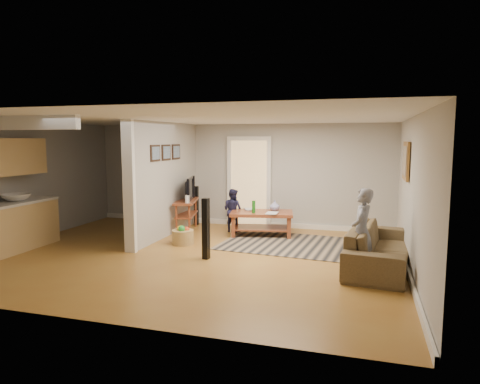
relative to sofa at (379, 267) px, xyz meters
name	(u,v)px	position (x,y,z in m)	size (l,w,h in m)	color
ground	(192,255)	(-3.30, -0.23, 0.00)	(7.50, 7.50, 0.00)	brown
room_shell	(149,174)	(-4.37, 0.20, 1.46)	(7.54, 6.02, 2.52)	#ABA9A4
area_rug	(290,244)	(-1.71, 1.12, 0.01)	(2.70, 1.98, 0.01)	black
sofa	(379,267)	(0.00, 0.00, 0.00)	(2.34, 0.91, 0.68)	#474323
coffee_table	(263,217)	(-2.44, 1.78, 0.42)	(1.49, 1.04, 0.81)	maroon
tv_console	(187,203)	(-4.24, 1.73, 0.66)	(0.70, 1.23, 0.99)	maroon
speaker_left	(206,229)	(-2.97, -0.36, 0.55)	(0.11, 0.11, 1.10)	black
speaker_right	(196,205)	(-4.30, 2.47, 0.49)	(0.10, 0.10, 0.98)	black
toy_basket	(183,236)	(-3.81, 0.53, 0.16)	(0.45, 0.45, 0.40)	olive
child	(360,272)	(-0.30, -0.40, 0.00)	(0.50, 0.33, 1.36)	slate
toddler	(233,231)	(-3.19, 1.96, 0.00)	(0.49, 0.38, 1.00)	#1D1C3B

